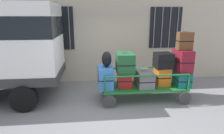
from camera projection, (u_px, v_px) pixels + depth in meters
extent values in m
plane|color=gray|center=(114.00, 107.00, 5.35)|extent=(40.00, 40.00, 0.00)
cube|color=#BCB29E|center=(107.00, 14.00, 7.08)|extent=(12.00, 0.30, 5.00)
cube|color=black|center=(57.00, 28.00, 6.86)|extent=(1.20, 0.04, 1.50)
cylinder|color=gray|center=(43.00, 29.00, 6.78)|extent=(0.03, 0.03, 1.50)
cylinder|color=gray|center=(52.00, 29.00, 6.81)|extent=(0.03, 0.03, 1.50)
cylinder|color=gray|center=(61.00, 28.00, 6.84)|extent=(0.03, 0.03, 1.50)
cylinder|color=gray|center=(69.00, 28.00, 6.87)|extent=(0.03, 0.03, 1.50)
cube|color=black|center=(165.00, 28.00, 7.27)|extent=(1.20, 0.04, 1.50)
cylinder|color=gray|center=(154.00, 28.00, 7.18)|extent=(0.03, 0.03, 1.50)
cylinder|color=gray|center=(162.00, 28.00, 7.21)|extent=(0.03, 0.03, 1.50)
cylinder|color=gray|center=(170.00, 28.00, 7.24)|extent=(0.03, 0.03, 1.50)
cylinder|color=gray|center=(177.00, 28.00, 7.27)|extent=(0.03, 0.03, 1.50)
cylinder|color=black|center=(24.00, 99.00, 5.01)|extent=(0.70, 0.22, 0.70)
cube|color=#1E722D|center=(143.00, 86.00, 5.75)|extent=(2.42, 0.94, 0.05)
cylinder|color=#383838|center=(185.00, 98.00, 5.44)|extent=(0.37, 0.06, 0.37)
cylinder|color=#383838|center=(171.00, 86.00, 6.39)|extent=(0.37, 0.06, 0.37)
cylinder|color=#383838|center=(109.00, 102.00, 5.23)|extent=(0.37, 0.06, 0.37)
cylinder|color=#383838|center=(106.00, 89.00, 6.17)|extent=(0.37, 0.06, 0.37)
cylinder|color=#1E722D|center=(189.00, 82.00, 5.40)|extent=(0.04, 0.04, 0.44)
cylinder|color=#1E722D|center=(176.00, 73.00, 6.22)|extent=(0.04, 0.04, 0.44)
cylinder|color=#1E722D|center=(105.00, 85.00, 5.16)|extent=(0.04, 0.04, 0.44)
cylinder|color=#1E722D|center=(103.00, 76.00, 5.99)|extent=(0.04, 0.04, 0.44)
cylinder|color=#1E722D|center=(148.00, 76.00, 5.22)|extent=(2.34, 0.04, 0.04)
cylinder|color=#1E722D|center=(140.00, 68.00, 6.05)|extent=(2.34, 0.04, 0.04)
cube|color=#3372C6|center=(105.00, 77.00, 5.57)|extent=(0.42, 0.77, 0.61)
cube|color=black|center=(105.00, 77.00, 5.57)|extent=(0.43, 0.78, 0.02)
cube|color=black|center=(105.00, 67.00, 5.49)|extent=(0.14, 0.03, 0.02)
cube|color=#B21E1E|center=(124.00, 79.00, 5.67)|extent=(0.45, 0.52, 0.43)
cube|color=black|center=(124.00, 79.00, 5.67)|extent=(0.46, 0.53, 0.02)
cube|color=black|center=(125.00, 72.00, 5.62)|extent=(0.14, 0.04, 0.02)
cube|color=#194C28|center=(125.00, 63.00, 5.52)|extent=(0.51, 0.75, 0.56)
cube|color=black|center=(125.00, 63.00, 5.52)|extent=(0.52, 0.76, 0.02)
cube|color=black|center=(125.00, 53.00, 5.45)|extent=(0.16, 0.04, 0.02)
cube|color=slate|center=(144.00, 79.00, 5.67)|extent=(0.46, 0.75, 0.46)
cube|color=black|center=(144.00, 79.00, 5.67)|extent=(0.47, 0.76, 0.02)
cube|color=black|center=(144.00, 71.00, 5.62)|extent=(0.16, 0.03, 0.02)
cube|color=orange|center=(162.00, 76.00, 5.77)|extent=(0.41, 0.46, 0.53)
cube|color=black|center=(162.00, 76.00, 5.77)|extent=(0.42, 0.47, 0.02)
cube|color=black|center=(163.00, 68.00, 5.71)|extent=(0.13, 0.04, 0.02)
cube|color=black|center=(163.00, 60.00, 5.64)|extent=(0.50, 0.48, 0.44)
cube|color=black|center=(163.00, 60.00, 5.64)|extent=(0.51, 0.49, 0.02)
cube|color=black|center=(164.00, 53.00, 5.58)|extent=(0.16, 0.04, 0.02)
cube|color=#0F5960|center=(181.00, 78.00, 5.80)|extent=(0.43, 0.79, 0.42)
cube|color=black|center=(181.00, 78.00, 5.80)|extent=(0.44, 0.80, 0.02)
cube|color=black|center=(181.00, 71.00, 5.75)|extent=(0.14, 0.04, 0.02)
cube|color=maroon|center=(182.00, 60.00, 5.67)|extent=(0.40, 0.70, 0.64)
cube|color=black|center=(182.00, 60.00, 5.67)|extent=(0.41, 0.71, 0.02)
cube|color=black|center=(183.00, 50.00, 5.59)|extent=(0.13, 0.03, 0.02)
cube|color=brown|center=(185.00, 41.00, 5.49)|extent=(0.42, 0.26, 0.50)
cube|color=black|center=(185.00, 41.00, 5.49)|extent=(0.43, 0.27, 0.02)
cube|color=black|center=(186.00, 32.00, 5.43)|extent=(0.15, 0.03, 0.02)
ellipsoid|color=black|center=(107.00, 59.00, 5.42)|extent=(0.27, 0.19, 0.44)
cube|color=black|center=(107.00, 61.00, 5.34)|extent=(0.14, 0.06, 0.15)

